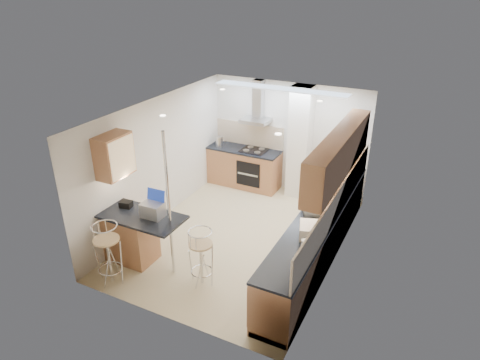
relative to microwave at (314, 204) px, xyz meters
The scene contains 16 objects.
ground 1.76m from the microwave, behind, with size 4.80×4.80×0.00m, color beige.
room_shell 1.23m from the microwave, 160.28° to the left, with size 3.64×4.84×2.51m.
right_counter 0.62m from the microwave, ahead, with size 0.63×4.40×0.92m.
back_counter 3.21m from the microwave, 138.02° to the left, with size 1.70×0.63×0.92m.
peninsula 2.96m from the microwave, 150.21° to the right, with size 1.47×0.72×0.94m.
microwave is the anchor object (origin of this frame).
laptop 2.69m from the microwave, 149.25° to the right, with size 0.35×0.27×0.24m, color #9FA3A7.
bag 3.21m from the microwave, 155.68° to the right, with size 0.20×0.15×0.11m, color black.
bar_stool_near 3.45m from the microwave, 142.16° to the right, with size 0.43×0.43×1.06m, color tan, non-canonical shape.
bar_stool_end 2.08m from the microwave, 132.54° to the right, with size 0.40×0.40×0.99m, color tan, non-canonical shape.
jar_a 1.07m from the microwave, 81.97° to the left, with size 0.12×0.12×0.18m, color beige.
jar_b 1.33m from the microwave, 81.83° to the left, with size 0.11×0.11×0.16m, color beige.
jar_c 0.33m from the microwave, 39.62° to the right, with size 0.14×0.14×0.21m, color beige.
jar_d 1.13m from the microwave, 79.53° to the right, with size 0.10×0.10×0.14m, color silver.
bread_bin 0.79m from the microwave, 77.38° to the right, with size 0.30×0.39×0.20m, color beige.
kettle 3.55m from the microwave, 145.84° to the left, with size 0.16×0.16×0.24m, color #B2B4B7.
Camera 1 is at (3.09, -6.20, 4.50)m, focal length 32.00 mm.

